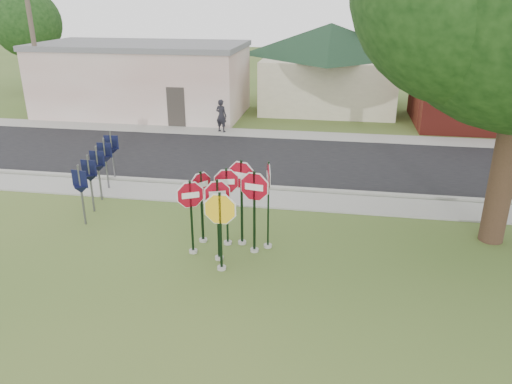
% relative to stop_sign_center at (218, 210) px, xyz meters
% --- Properties ---
extents(ground, '(120.00, 120.00, 0.00)m').
position_rel_stop_sign_center_xyz_m(ground, '(0.25, -1.01, -1.49)').
color(ground, '#395720').
rests_on(ground, ground).
extents(sidewalk_near, '(60.00, 1.60, 0.06)m').
position_rel_stop_sign_center_xyz_m(sidewalk_near, '(0.25, 4.49, -1.46)').
color(sidewalk_near, gray).
rests_on(sidewalk_near, ground).
extents(road, '(60.00, 7.00, 0.04)m').
position_rel_stop_sign_center_xyz_m(road, '(0.25, 8.99, -1.47)').
color(road, black).
rests_on(road, ground).
extents(sidewalk_far, '(60.00, 1.60, 0.06)m').
position_rel_stop_sign_center_xyz_m(sidewalk_far, '(0.25, 13.29, -1.46)').
color(sidewalk_far, gray).
rests_on(sidewalk_far, ground).
extents(curb, '(60.00, 0.20, 0.14)m').
position_rel_stop_sign_center_xyz_m(curb, '(0.25, 5.49, -1.42)').
color(curb, gray).
rests_on(curb, ground).
extents(stop_sign_center, '(0.91, 0.37, 2.45)m').
position_rel_stop_sign_center_xyz_m(stop_sign_center, '(0.00, 0.00, 0.00)').
color(stop_sign_center, '#99988F').
rests_on(stop_sign_center, ground).
extents(stop_sign_yellow, '(1.17, 0.24, 2.34)m').
position_rel_stop_sign_center_xyz_m(stop_sign_yellow, '(0.19, -0.53, -0.06)').
color(stop_sign_yellow, '#99988F').
rests_on(stop_sign_yellow, ground).
extents(stop_sign_left, '(0.94, 0.49, 2.29)m').
position_rel_stop_sign_center_xyz_m(stop_sign_left, '(-0.82, 0.25, -0.10)').
color(stop_sign_left, '#99988F').
rests_on(stop_sign_left, ground).
extents(stop_sign_right, '(1.12, 0.24, 2.55)m').
position_rel_stop_sign_center_xyz_m(stop_sign_right, '(0.89, 0.61, 0.10)').
color(stop_sign_right, '#99988F').
rests_on(stop_sign_right, ground).
extents(stop_sign_back_right, '(1.09, 0.31, 2.70)m').
position_rel_stop_sign_center_xyz_m(stop_sign_back_right, '(0.45, 1.01, 0.22)').
color(stop_sign_back_right, '#99988F').
rests_on(stop_sign_back_right, ground).
extents(stop_sign_back_left, '(0.96, 0.26, 2.46)m').
position_rel_stop_sign_center_xyz_m(stop_sign_back_left, '(0.04, 0.93, 0.01)').
color(stop_sign_back_left, '#99988F').
rests_on(stop_sign_back_left, ground).
extents(stop_sign_far_right, '(0.25, 1.03, 2.72)m').
position_rel_stop_sign_center_xyz_m(stop_sign_far_right, '(1.23, 0.92, 0.22)').
color(stop_sign_far_right, '#99988F').
rests_on(stop_sign_far_right, ground).
extents(stop_sign_far_left, '(0.61, 0.81, 2.31)m').
position_rel_stop_sign_center_xyz_m(stop_sign_far_left, '(-0.72, 0.97, -0.09)').
color(stop_sign_far_left, '#99988F').
rests_on(stop_sign_far_left, ground).
extents(route_sign_row, '(1.43, 4.63, 2.00)m').
position_rel_stop_sign_center_xyz_m(route_sign_row, '(-5.15, 3.49, -0.26)').
color(route_sign_row, '#59595E').
rests_on(route_sign_row, ground).
extents(building_stucco, '(12.20, 6.20, 4.20)m').
position_rel_stop_sign_center_xyz_m(building_stucco, '(-8.75, 16.99, 0.66)').
color(building_stucco, silver).
rests_on(building_stucco, ground).
extents(building_house, '(11.60, 11.60, 6.20)m').
position_rel_stop_sign_center_xyz_m(building_house, '(2.25, 20.99, 2.16)').
color(building_house, beige).
rests_on(building_house, ground).
extents(building_brick, '(10.20, 6.20, 4.75)m').
position_rel_stop_sign_center_xyz_m(building_brick, '(12.25, 17.49, 0.92)').
color(building_brick, maroon).
rests_on(building_brick, ground).
extents(utility_pole_near, '(2.20, 0.26, 9.50)m').
position_rel_stop_sign_center_xyz_m(utility_pole_near, '(-13.75, 14.19, 3.48)').
color(utility_pole_near, '#46392E').
rests_on(utility_pole_near, ground).
extents(bg_tree_left, '(4.90, 4.90, 7.35)m').
position_rel_stop_sign_center_xyz_m(bg_tree_left, '(-19.75, 22.99, 3.39)').
color(bg_tree_left, black).
rests_on(bg_tree_left, ground).
extents(pedestrian, '(0.73, 0.60, 1.71)m').
position_rel_stop_sign_center_xyz_m(pedestrian, '(-3.06, 13.28, -0.57)').
color(pedestrian, black).
rests_on(pedestrian, sidewalk_far).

